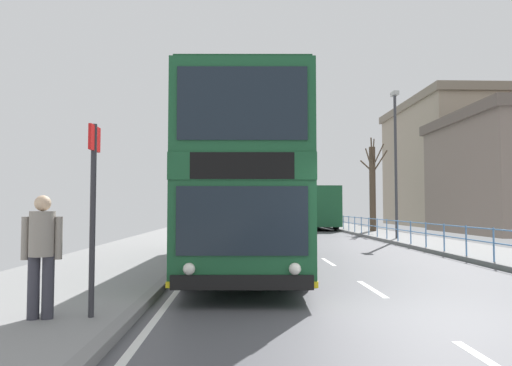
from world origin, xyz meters
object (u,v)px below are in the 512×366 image
street_lamp_far_side (396,152)px  bare_tree_far_00 (373,186)px  background_building_00 (467,164)px  pedestrian_companion (42,249)px  bus_stop_sign_near (93,198)px  background_bus_far_lane (311,207)px  double_decker_bus_main (248,187)px

street_lamp_far_side → bare_tree_far_00: street_lamp_far_side is taller
background_building_00 → pedestrian_companion: bearing=-123.3°
pedestrian_companion → background_building_00: bearing=56.7°
bare_tree_far_00 → background_building_00: (12.00, 11.60, 2.58)m
bare_tree_far_00 → background_building_00: size_ratio=0.40×
pedestrian_companion → bus_stop_sign_near: (0.66, 0.10, 0.71)m
background_bus_far_lane → pedestrian_companion: 32.06m
background_bus_far_lane → background_building_00: bearing=17.2°
bare_tree_far_00 → background_bus_far_lane: bearing=113.2°
double_decker_bus_main → bus_stop_sign_near: 6.88m
pedestrian_companion → bare_tree_far_00: bare_tree_far_00 is taller
bus_stop_sign_near → bare_tree_far_00: size_ratio=0.45×
bus_stop_sign_near → background_building_00: bearing=57.4°
bus_stop_sign_near → street_lamp_far_side: bearing=59.3°
bare_tree_far_00 → background_building_00: background_building_00 is taller
pedestrian_companion → street_lamp_far_side: size_ratio=0.23×
background_building_00 → bare_tree_far_00: bearing=-136.0°
bus_stop_sign_near → bare_tree_far_00: bearing=65.9°
double_decker_bus_main → street_lamp_far_side: size_ratio=1.51×
double_decker_bus_main → pedestrian_companion: size_ratio=6.58×
double_decker_bus_main → street_lamp_far_side: bearing=53.2°
pedestrian_companion → background_building_00: size_ratio=0.11×
double_decker_bus_main → bus_stop_sign_near: bearing=-109.3°
bus_stop_sign_near → bare_tree_far_00: 26.21m
background_bus_far_lane → pedestrian_companion: bearing=-105.2°
background_bus_far_lane → background_building_00: 16.17m
double_decker_bus_main → background_bus_far_lane: double_decker_bus_main is taller
background_bus_far_lane → pedestrian_companion: (-8.38, -30.94, -0.64)m
double_decker_bus_main → bare_tree_far_00: size_ratio=1.87×
pedestrian_companion → bus_stop_sign_near: size_ratio=0.63×
pedestrian_companion → bus_stop_sign_near: bearing=8.3°
pedestrian_companion → double_decker_bus_main: bearing=66.0°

